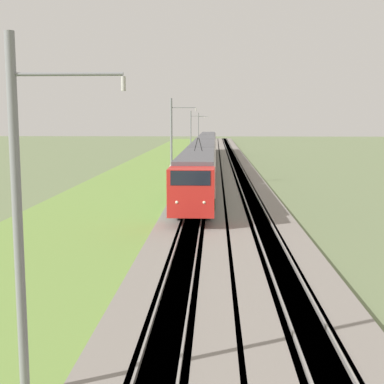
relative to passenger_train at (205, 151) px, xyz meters
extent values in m
cube|color=gray|center=(-13.94, 0.00, -2.24)|extent=(240.00, 4.40, 0.30)
cube|color=gray|center=(-13.94, -4.23, -2.24)|extent=(240.00, 4.40, 0.30)
cube|color=#4C4238|center=(-13.94, 0.00, -2.24)|extent=(240.00, 1.57, 0.30)
cube|color=gray|center=(-13.94, 0.53, -2.01)|extent=(240.00, 0.07, 0.15)
cube|color=gray|center=(-13.94, -0.53, -2.01)|extent=(240.00, 0.07, 0.15)
cube|color=#4C4238|center=(-13.94, -4.23, -2.24)|extent=(240.00, 1.57, 0.30)
cube|color=gray|center=(-13.94, -3.69, -2.01)|extent=(240.00, 0.07, 0.15)
cube|color=gray|center=(-13.94, -4.76, -2.01)|extent=(240.00, 0.07, 0.15)
cube|color=olive|center=(-13.94, 5.90, -2.33)|extent=(240.00, 12.62, 0.12)
cube|color=red|center=(-39.20, 0.00, -0.01)|extent=(2.47, 2.70, 2.76)
cube|color=black|center=(-39.57, 0.00, 0.91)|extent=(1.78, 2.25, 0.83)
sphere|color=#F2EAC6|center=(-40.39, 0.77, -0.47)|extent=(0.20, 0.20, 0.20)
sphere|color=#F2EAC6|center=(-40.39, -0.77, -0.47)|extent=(0.20, 0.20, 0.20)
cube|color=#196B47|center=(-29.40, 0.00, -1.00)|extent=(17.15, 2.81, 0.77)
cube|color=silver|center=(-29.40, 0.00, 0.38)|extent=(17.15, 2.81, 1.99)
cube|color=black|center=(-29.40, 0.00, 0.53)|extent=(15.77, 2.83, 0.83)
cube|color=#515156|center=(-29.40, 0.00, 1.49)|extent=(17.15, 2.59, 0.25)
cube|color=black|center=(-29.40, 0.00, -1.66)|extent=(16.29, 2.39, 0.55)
cylinder|color=black|center=(-36.17, 0.53, -1.51)|extent=(0.86, 0.12, 0.86)
cylinder|color=black|center=(-36.17, -0.53, -1.51)|extent=(0.86, 0.12, 0.86)
cube|color=#196B47|center=(-10.42, 0.00, -1.00)|extent=(19.62, 2.81, 0.77)
cube|color=silver|center=(-10.42, 0.00, 0.38)|extent=(19.62, 2.81, 1.99)
cube|color=black|center=(-10.42, 0.00, 0.53)|extent=(18.05, 2.83, 0.83)
cube|color=#515156|center=(-10.42, 0.00, 1.49)|extent=(19.62, 2.59, 0.25)
cube|color=black|center=(-10.42, 0.00, -1.66)|extent=(18.63, 2.39, 0.55)
cube|color=#196B47|center=(9.80, 0.00, -1.00)|extent=(19.62, 2.81, 0.77)
cube|color=silver|center=(9.80, 0.00, 0.38)|extent=(19.62, 2.81, 1.99)
cube|color=black|center=(9.80, 0.00, 0.53)|extent=(18.05, 2.83, 0.83)
cube|color=#515156|center=(9.80, 0.00, 1.49)|extent=(19.62, 2.59, 0.25)
cube|color=black|center=(9.80, 0.00, -1.66)|extent=(18.63, 2.39, 0.55)
cube|color=#196B47|center=(30.01, 0.00, -1.00)|extent=(19.62, 2.81, 0.77)
cube|color=silver|center=(30.01, 0.00, 0.38)|extent=(19.62, 2.81, 1.99)
cube|color=black|center=(30.01, 0.00, 0.53)|extent=(18.05, 2.83, 0.83)
cube|color=#515156|center=(30.01, 0.00, 1.49)|extent=(19.62, 2.59, 0.25)
cube|color=black|center=(30.01, 0.00, -1.66)|extent=(18.63, 2.39, 0.55)
cylinder|color=black|center=(-26.82, 0.17, 2.17)|extent=(0.06, 0.33, 1.08)
cylinder|color=black|center=(-26.82, -0.17, 2.17)|extent=(0.06, 0.33, 1.08)
cube|color=black|center=(-36.17, 0.00, -2.39)|extent=(0.10, 0.10, 0.00)
cylinder|color=slate|center=(-58.77, 2.95, 1.82)|extent=(0.22, 0.22, 8.42)
cylinder|color=slate|center=(-58.77, 1.75, 5.13)|extent=(0.08, 2.40, 0.08)
cylinder|color=#B2ADA8|center=(-58.77, 0.55, 4.93)|extent=(0.10, 0.10, 0.30)
cylinder|color=slate|center=(-17.64, 2.95, 1.91)|extent=(0.22, 0.22, 8.60)
cylinder|color=slate|center=(-17.64, 1.75, 5.31)|extent=(0.08, 2.40, 0.08)
cylinder|color=#B2ADA8|center=(-17.64, 0.55, 5.11)|extent=(0.10, 0.10, 0.30)
cylinder|color=slate|center=(23.48, 2.95, 1.61)|extent=(0.22, 0.22, 8.00)
cylinder|color=slate|center=(23.48, 1.75, 4.71)|extent=(0.08, 2.40, 0.08)
cylinder|color=#B2ADA8|center=(23.48, 0.55, 4.51)|extent=(0.10, 0.10, 0.30)
cylinder|color=slate|center=(64.60, 2.95, 1.69)|extent=(0.22, 0.22, 8.16)
cylinder|color=slate|center=(64.60, 1.75, 4.88)|extent=(0.08, 2.40, 0.08)
cylinder|color=#B2ADA8|center=(64.60, 0.55, 4.68)|extent=(0.10, 0.10, 0.30)
camera|label=1|loc=(-70.15, -1.40, 4.19)|focal=50.00mm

